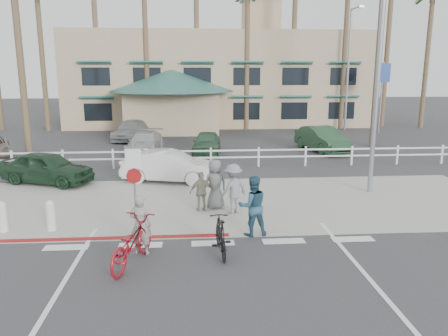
{
  "coord_description": "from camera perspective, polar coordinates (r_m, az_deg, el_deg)",
  "views": [
    {
      "loc": [
        -0.55,
        -10.81,
        4.7
      ],
      "look_at": [
        0.53,
        3.57,
        1.5
      ],
      "focal_mm": 35.0,
      "sensor_mm": 36.0,
      "label": 1
    }
  ],
  "objects": [
    {
      "name": "bike_red",
      "position": [
        11.12,
        -12.0,
        -9.51
      ],
      "size": [
        1.41,
        2.34,
        1.16
      ],
      "primitive_type": "imported",
      "rotation": [
        0.0,
        0.0,
        2.83
      ],
      "color": "maroon",
      "rests_on": "ground"
    },
    {
      "name": "bike_black",
      "position": [
        11.49,
        -0.44,
        -8.85
      ],
      "size": [
        0.61,
        1.75,
        1.03
      ],
      "primitive_type": "imported",
      "rotation": [
        0.0,
        0.0,
        3.21
      ],
      "color": "black",
      "rests_on": "ground"
    },
    {
      "name": "palm_4",
      "position": [
        36.92,
        -3.6,
        16.83
      ],
      "size": [
        4.0,
        4.0,
        15.0
      ],
      "primitive_type": null,
      "color": "#285320",
      "rests_on": "ground"
    },
    {
      "name": "ground",
      "position": [
        11.8,
        -1.31,
        -10.96
      ],
      "size": [
        140.0,
        140.0,
        0.0
      ],
      "primitive_type": "plane",
      "color": "#333335"
    },
    {
      "name": "lot_car_1",
      "position": [
        26.0,
        -10.27,
        3.28
      ],
      "size": [
        2.16,
        4.43,
        1.24
      ],
      "primitive_type": "imported",
      "rotation": [
        0.0,
        0.0,
        -0.1
      ],
      "color": "#A4A4A4",
      "rests_on": "ground"
    },
    {
      "name": "rider_red",
      "position": [
        11.64,
        -10.84,
        -7.3
      ],
      "size": [
        0.66,
        0.51,
        1.6
      ],
      "primitive_type": "imported",
      "rotation": [
        0.0,
        0.0,
        2.89
      ],
      "color": "gray",
      "rests_on": "ground"
    },
    {
      "name": "car_white_sedan",
      "position": [
        19.03,
        -7.08,
        0.22
      ],
      "size": [
        4.35,
        2.4,
        1.36
      ],
      "primitive_type": "imported",
      "rotation": [
        0.0,
        0.0,
        1.32
      ],
      "color": "silver",
      "rests_on": "ground"
    },
    {
      "name": "palm_1",
      "position": [
        37.64,
        -22.76,
        14.31
      ],
      "size": [
        4.0,
        4.0,
        13.0
      ],
      "primitive_type": null,
      "color": "#285320",
      "rests_on": "ground"
    },
    {
      "name": "rail_fence",
      "position": [
        21.75,
        -1.46,
        1.37
      ],
      "size": [
        29.4,
        0.16,
        1.0
      ],
      "primitive_type": null,
      "color": "silver",
      "rests_on": "ground"
    },
    {
      "name": "palm_5",
      "position": [
        36.14,
        3.04,
        15.35
      ],
      "size": [
        4.0,
        4.0,
        13.0
      ],
      "primitive_type": null,
      "color": "#285320",
      "rests_on": "ground"
    },
    {
      "name": "sign_post",
      "position": [
        13.52,
        -11.62,
        -1.66
      ],
      "size": [
        0.5,
        0.1,
        2.9
      ],
      "primitive_type": null,
      "color": "gray",
      "rests_on": "ground"
    },
    {
      "name": "palm_2",
      "position": [
        37.7,
        -16.43,
        17.04
      ],
      "size": [
        4.0,
        4.0,
        16.0
      ],
      "primitive_type": null,
      "color": "#285320",
      "rests_on": "ground"
    },
    {
      "name": "streetlight_1",
      "position": [
        37.0,
        15.88,
        12.12
      ],
      "size": [
        0.6,
        2.0,
        9.5
      ],
      "primitive_type": null,
      "color": "gray",
      "rests_on": "ground"
    },
    {
      "name": "palm_8",
      "position": [
        40.46,
        20.66,
        15.71
      ],
      "size": [
        4.0,
        4.0,
        15.0
      ],
      "primitive_type": null,
      "color": "#285320",
      "rests_on": "ground"
    },
    {
      "name": "building",
      "position": [
        41.9,
        -0.84,
        13.81
      ],
      "size": [
        28.0,
        16.0,
        11.3
      ],
      "primitive_type": null,
      "color": "tan",
      "rests_on": "ground"
    },
    {
      "name": "lot_car_2",
      "position": [
        25.47,
        -2.26,
        3.33
      ],
      "size": [
        1.91,
        3.91,
        1.28
      ],
      "primitive_type": "imported",
      "rotation": [
        0.0,
        0.0,
        -0.11
      ],
      "color": "#2F5A3B",
      "rests_on": "ground"
    },
    {
      "name": "palm_6",
      "position": [
        37.98,
        9.18,
        18.1
      ],
      "size": [
        4.0,
        4.0,
        17.0
      ],
      "primitive_type": null,
      "color": "#285320",
      "rests_on": "ground"
    },
    {
      "name": "palm_9",
      "position": [
        40.84,
        25.08,
        13.9
      ],
      "size": [
        4.0,
        4.0,
        13.0
      ],
      "primitive_type": null,
      "color": "#285320",
      "rests_on": "ground"
    },
    {
      "name": "pedestrian_child",
      "position": [
        14.9,
        -2.95,
        -3.11
      ],
      "size": [
        0.86,
        0.49,
        1.39
      ],
      "primitive_type": "imported",
      "rotation": [
        0.0,
        0.0,
        3.33
      ],
      "color": "gray",
      "rests_on": "ground"
    },
    {
      "name": "palm_10",
      "position": [
        27.52,
        -25.19,
        14.07
      ],
      "size": [
        4.0,
        4.0,
        12.0
      ],
      "primitive_type": null,
      "color": "#285320",
      "rests_on": "ground"
    },
    {
      "name": "cross_street",
      "position": [
        19.88,
        -2.6,
        -1.17
      ],
      "size": [
        40.0,
        5.0,
        0.01
      ],
      "primitive_type": "cube",
      "color": "#333335",
      "rests_on": "ground"
    },
    {
      "name": "rider_black",
      "position": [
        12.71,
        3.76,
        -4.95
      ],
      "size": [
        0.94,
        0.77,
        1.78
      ],
      "primitive_type": "imported",
      "rotation": [
        0.0,
        0.0,
        3.26
      ],
      "color": "#274F62",
      "rests_on": "ground"
    },
    {
      "name": "palm_7",
      "position": [
        38.02,
        15.56,
        15.54
      ],
      "size": [
        4.0,
        4.0,
        14.0
      ],
      "primitive_type": null,
      "color": "#285320",
      "rests_on": "ground"
    },
    {
      "name": "sidewalk_plaza",
      "position": [
        16.02,
        -2.16,
        -4.53
      ],
      "size": [
        22.0,
        7.0,
        0.01
      ],
      "primitive_type": "cube",
      "color": "gray",
      "rests_on": "ground"
    },
    {
      "name": "lot_car_4",
      "position": [
        31.43,
        -12.02,
        4.86
      ],
      "size": [
        2.59,
        4.83,
        1.33
      ],
      "primitive_type": "imported",
      "rotation": [
        0.0,
        0.0,
        -0.16
      ],
      "color": "gray",
      "rests_on": "ground"
    },
    {
      "name": "info_sign",
      "position": [
        35.94,
        19.82,
        8.75
      ],
      "size": [
        1.2,
        0.16,
        5.6
      ],
      "primitive_type": null,
      "color": "navy",
      "rests_on": "ground"
    },
    {
      "name": "lot_car_3",
      "position": [
        26.85,
        12.68,
        3.71
      ],
      "size": [
        2.49,
        4.68,
        1.47
      ],
      "primitive_type": "imported",
      "rotation": [
        0.0,
        0.0,
        0.22
      ],
      "color": "#204329",
      "rests_on": "ground"
    },
    {
      "name": "streetlight_0",
      "position": [
        17.77,
        19.45,
        11.17
      ],
      "size": [
        0.6,
        2.0,
        9.0
      ],
      "primitive_type": null,
      "color": "gray",
      "rests_on": "ground"
    },
    {
      "name": "pedestrian_a",
      "position": [
        14.62,
        1.2,
        -2.74
      ],
      "size": [
        1.27,
        1.15,
        1.71
      ],
      "primitive_type": "imported",
      "rotation": [
        0.0,
        0.0,
        3.74
      ],
      "color": "gray",
      "rests_on": "ground"
    },
    {
      "name": "bollard_0",
      "position": [
        14.14,
        -21.69,
        -5.79
      ],
      "size": [
        0.26,
        0.26,
        0.95
      ],
      "primitive_type": null,
      "color": "silver",
      "rests_on": "ground"
    },
    {
      "name": "palm_11",
      "position": [
        29.28,
        19.76,
        16.31
      ],
      "size": [
        4.0,
        4.0,
        14.0
      ],
      "primitive_type": null,
      "color": "#285320",
      "rests_on": "ground"
    },
    {
      "name": "bollard_1",
      "position": [
        14.63,
        -26.96,
        -5.69
      ],
      "size": [
        0.26,
        0.26,
        0.95
      ],
      "primitive_type": null,
      "color": "silver",
      "rests_on": "ground"
    },
    {
      "name": "bike_path",
      "position": [
        10.0,
        -0.68,
        -15.5
      ],
      "size": [
        12.0,
        16.0,
        0.01
      ],
      "primitive_type": "cube",
      "color": "#333335",
      "rests_on": "ground"
    },
    {
      "name": "parking_lot",
      "position": [
        29.2,
        -3.18,
        3.23
      ],
      "size": [
        50.0,
        16.0,
        0.01
      ],
      "primitive_type": "cube",
      "color": "#333335",
      "rests_on": "ground"
    },
    {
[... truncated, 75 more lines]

